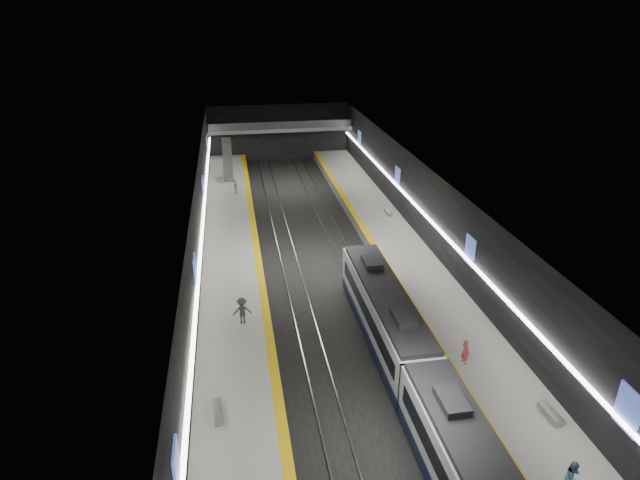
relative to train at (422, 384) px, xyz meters
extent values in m
plane|color=black|center=(-2.50, 19.10, -2.20)|extent=(70.00, 70.00, 0.00)
cube|color=beige|center=(-2.50, 19.10, 5.80)|extent=(20.00, 70.00, 0.04)
cube|color=black|center=(-12.50, 19.10, 1.80)|extent=(0.04, 70.00, 8.00)
cube|color=black|center=(7.50, 19.10, 1.80)|extent=(0.04, 70.00, 8.00)
cube|color=black|center=(-2.50, 54.10, 1.80)|extent=(20.00, 0.04, 8.00)
cube|color=slate|center=(-10.00, 19.10, -1.70)|extent=(5.00, 70.00, 1.00)
cube|color=#B2B2AC|center=(-10.00, 19.10, -1.19)|extent=(5.00, 70.00, 0.02)
cube|color=yellow|center=(-7.80, 19.10, -1.18)|extent=(0.60, 70.00, 0.02)
cube|color=slate|center=(5.00, 19.10, -1.70)|extent=(5.00, 70.00, 1.00)
cube|color=#B2B2AC|center=(5.00, 19.10, -1.19)|extent=(5.00, 70.00, 0.02)
cube|color=yellow|center=(2.80, 19.10, -1.18)|extent=(0.60, 70.00, 0.02)
cube|color=gray|center=(-5.72, 19.10, -2.14)|extent=(0.08, 70.00, 0.12)
cube|color=gray|center=(-4.28, 19.10, -2.14)|extent=(0.08, 70.00, 0.12)
cube|color=gray|center=(-0.72, 19.10, -2.14)|extent=(0.08, 70.00, 0.12)
cube|color=gray|center=(0.72, 19.10, -2.14)|extent=(0.08, 70.00, 0.12)
cube|color=black|center=(0.00, -7.40, 1.60)|extent=(2.44, 14.25, 0.30)
cube|color=#0E1635|center=(0.00, 7.41, -1.45)|extent=(2.65, 15.00, 0.80)
cube|color=silver|center=(0.00, 7.41, 0.20)|extent=(2.65, 15.00, 2.50)
cube|color=black|center=(0.00, 7.41, 1.60)|extent=(2.44, 14.25, 0.30)
cube|color=black|center=(0.00, 7.41, 0.25)|extent=(2.69, 13.20, 1.00)
cube|color=black|center=(0.00, -0.11, 0.15)|extent=(1.85, 0.05, 1.20)
cube|color=#435BC9|center=(-12.42, -5.90, 2.30)|extent=(0.10, 1.50, 2.20)
cube|color=#435BC9|center=(-12.42, 11.10, 2.30)|extent=(0.10, 1.50, 2.20)
cube|color=#435BC9|center=(-12.42, 29.10, 2.30)|extent=(0.10, 1.50, 2.20)
cube|color=#435BC9|center=(-12.42, 46.10, 2.30)|extent=(0.10, 1.50, 2.20)
cube|color=#435BC9|center=(7.42, -5.90, 2.30)|extent=(0.10, 1.50, 2.20)
cube|color=#435BC9|center=(7.42, 11.10, 2.30)|extent=(0.10, 1.50, 2.20)
cube|color=#435BC9|center=(7.42, 29.10, 2.30)|extent=(0.10, 1.50, 2.20)
cube|color=#435BC9|center=(7.42, 46.10, 2.30)|extent=(0.10, 1.50, 2.20)
cube|color=white|center=(-12.30, 19.10, 1.60)|extent=(0.25, 68.60, 0.12)
cube|color=white|center=(7.30, 19.10, 1.60)|extent=(0.25, 68.60, 0.12)
cube|color=gray|center=(-2.50, 52.10, 2.80)|extent=(20.00, 3.00, 0.50)
cube|color=#47474C|center=(-2.50, 50.65, 3.55)|extent=(19.60, 0.08, 1.00)
cube|color=#99999E|center=(-10.00, 45.10, 0.70)|extent=(1.20, 7.50, 3.92)
cube|color=#99999E|center=(-11.11, 0.79, -0.97)|extent=(0.72, 1.90, 0.45)
cube|color=#99999E|center=(-11.20, 42.00, -0.99)|extent=(1.05, 1.79, 0.42)
cube|color=#99999E|center=(6.41, -2.29, -0.99)|extent=(0.55, 1.71, 0.41)
cube|color=#99999E|center=(6.26, 27.91, -0.99)|extent=(0.47, 1.66, 0.40)
imported|color=#CC4C52|center=(3.78, 2.87, -0.36)|extent=(0.52, 0.68, 1.67)
imported|color=#5591B9|center=(4.63, -6.85, -0.33)|extent=(1.04, 0.94, 1.74)
imported|color=beige|center=(-9.27, 36.91, -0.36)|extent=(0.68, 1.05, 1.67)
imported|color=#424149|center=(-9.46, 9.64, -0.22)|extent=(1.31, 0.83, 1.94)
camera|label=1|loc=(-9.44, -22.13, 19.17)|focal=30.00mm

